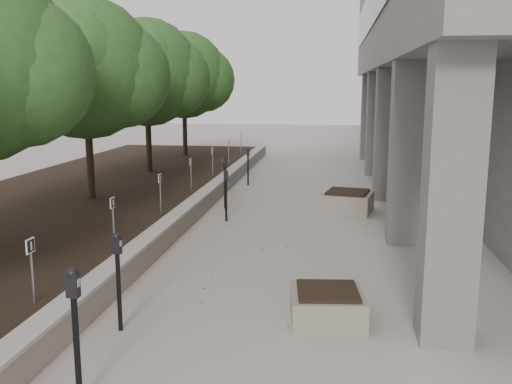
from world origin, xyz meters
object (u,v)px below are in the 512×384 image
Objects in this scene: parking_meter_3 at (226,196)px; crabapple_tree_5 at (184,94)px; crabapple_tree_3 at (87,99)px; parking_meter_4 at (225,182)px; crabapple_tree_4 at (147,96)px; parking_meter_2 at (119,282)px; parking_meter_5 at (248,167)px; planter_front at (327,305)px; planter_back at (347,201)px; parking_meter_1 at (76,337)px.

crabapple_tree_5 is at bearing 91.88° from parking_meter_3.
crabapple_tree_3 is 3.49× the size of parking_meter_4.
crabapple_tree_4 is 3.76× the size of parking_meter_2.
crabapple_tree_5 is at bearing 110.45° from parking_meter_5.
parking_meter_4 is at bearing -68.43° from crabapple_tree_5.
crabapple_tree_5 reaches higher than planter_front.
crabapple_tree_3 and crabapple_tree_5 have the same top height.
planter_front is (6.60, -11.63, -2.87)m from crabapple_tree_4.
planter_back is (3.45, 0.04, -0.48)m from parking_meter_4.
parking_meter_1 is (3.92, -14.24, -2.34)m from crabapple_tree_4.
parking_meter_4 is (-0.32, 1.50, 0.10)m from parking_meter_3.
planter_front is (6.60, -16.63, -2.87)m from crabapple_tree_5.
crabapple_tree_5 is 17.90m from parking_meter_2.
planter_back reaches higher than planter_front.
parking_meter_3 is (-0.02, 8.66, -0.10)m from parking_meter_1.
parking_meter_1 reaches higher than parking_meter_5.
parking_meter_4 is at bearing 111.76° from planter_front.
parking_meter_1 is at bearing -135.73° from planter_front.
parking_meter_2 is at bearing -110.19° from parking_meter_4.
crabapple_tree_3 is 4.38m from parking_meter_4.
crabapple_tree_3 is 5.09× the size of planter_front.
crabapple_tree_4 is 4.40m from parking_meter_5.
parking_meter_5 is at bearing 68.50° from parking_meter_4.
crabapple_tree_3 reaches higher than planter_back.
parking_meter_2 reaches higher than parking_meter_3.
crabapple_tree_5 is 10.04m from parking_meter_4.
parking_meter_3 is (3.91, -0.58, -2.44)m from crabapple_tree_3.
parking_meter_2 reaches higher than parking_meter_5.
planter_back is at bearing 7.72° from crabapple_tree_3.
parking_meter_3 reaches higher than parking_meter_5.
parking_meter_5 is (0.05, 3.93, -0.12)m from parking_meter_4.
parking_meter_2 reaches higher than planter_back.
parking_meter_5 is (-0.26, 5.43, -0.02)m from parking_meter_3.
planter_back is at bearing 7.68° from parking_meter_3.
parking_meter_4 is at bearing 93.73° from parking_meter_1.
parking_meter_4 is (3.59, -4.08, -2.34)m from crabapple_tree_4.
crabapple_tree_5 is at bearing 127.89° from planter_back.
parking_meter_4 is at bearing 14.35° from crabapple_tree_3.
crabapple_tree_4 is 14.95m from parking_meter_1.
parking_meter_3 is (0.24, 6.78, -0.05)m from parking_meter_2.
parking_meter_2 is at bearing -166.06° from planter_front.
crabapple_tree_3 is 9.79m from planter_front.
parking_meter_4 is 1.18× the size of parking_meter_5.
parking_meter_5 is at bearing 104.46° from planter_front.
crabapple_tree_5 reaches higher than parking_meter_1.
parking_meter_2 is 1.07× the size of parking_meter_3.
parking_meter_5 is 5.18m from planter_back.
parking_meter_1 is 14.09m from parking_meter_5.
parking_meter_1 is (3.92, -9.24, -2.34)m from crabapple_tree_3.
crabapple_tree_3 is 7.64m from planter_back.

